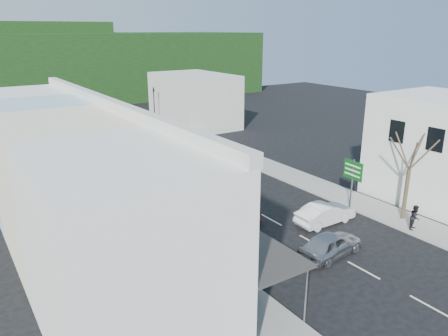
% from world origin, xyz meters
% --- Properties ---
extents(ground, '(120.00, 120.00, 0.00)m').
position_xyz_m(ground, '(0.00, 0.00, 0.00)').
color(ground, black).
rests_on(ground, ground).
extents(sidewalk_left, '(3.00, 52.00, 0.15)m').
position_xyz_m(sidewalk_left, '(-7.50, 10.00, 0.07)').
color(sidewalk_left, gray).
rests_on(sidewalk_left, ground).
extents(sidewalk_right, '(3.00, 52.00, 0.15)m').
position_xyz_m(sidewalk_right, '(7.50, 10.00, 0.07)').
color(sidewalk_right, gray).
rests_on(sidewalk_right, ground).
extents(shopfront_row, '(8.25, 30.00, 8.00)m').
position_xyz_m(shopfront_row, '(-12.49, 5.00, 4.00)').
color(shopfront_row, silver).
rests_on(shopfront_row, ground).
extents(right_building, '(8.00, 9.00, 8.00)m').
position_xyz_m(right_building, '(13.50, -4.00, 4.00)').
color(right_building, silver).
rests_on(right_building, ground).
extents(distant_block_left, '(8.00, 10.00, 6.00)m').
position_xyz_m(distant_block_left, '(-12.00, 27.00, 3.00)').
color(distant_block_left, '#B7B2A8').
rests_on(distant_block_left, ground).
extents(distant_block_right, '(8.00, 12.00, 7.00)m').
position_xyz_m(distant_block_right, '(11.00, 30.00, 3.50)').
color(distant_block_right, '#B7B2A8').
rests_on(distant_block_right, ground).
extents(hillside, '(80.00, 26.00, 14.00)m').
position_xyz_m(hillside, '(-1.45, 65.09, 6.73)').
color(hillside, black).
rests_on(hillside, ground).
extents(bus, '(2.67, 11.64, 3.10)m').
position_xyz_m(bus, '(-3.92, 8.93, 1.55)').
color(bus, '#D4C611').
rests_on(bus, ground).
extents(car_silver, '(4.57, 2.26, 1.40)m').
position_xyz_m(car_silver, '(-0.40, -5.86, 0.70)').
color(car_silver, '#9D9DA1').
rests_on(car_silver, ground).
extents(car_white, '(4.40, 1.81, 1.40)m').
position_xyz_m(car_white, '(2.68, -2.46, 0.70)').
color(car_white, silver).
rests_on(car_white, ground).
extents(car_red, '(4.71, 2.17, 1.40)m').
position_xyz_m(car_red, '(-3.37, 0.53, 0.70)').
color(car_red, maroon).
rests_on(car_red, ground).
extents(car_black_near, '(4.68, 2.34, 1.40)m').
position_xyz_m(car_black_near, '(3.27, 11.02, 0.70)').
color(car_black_near, black).
rests_on(car_black_near, ground).
extents(car_black_far, '(4.40, 1.80, 1.40)m').
position_xyz_m(car_black_far, '(-2.57, 19.46, 0.70)').
color(car_black_far, black).
rests_on(car_black_far, ground).
extents(pedestrian_left, '(0.51, 0.67, 1.70)m').
position_xyz_m(pedestrian_left, '(-7.51, 1.51, 1.00)').
color(pedestrian_left, black).
rests_on(pedestrian_left, sidewalk_left).
extents(pedestrian_right, '(0.80, 0.63, 1.70)m').
position_xyz_m(pedestrian_right, '(6.71, -6.53, 1.00)').
color(pedestrian_right, black).
rests_on(pedestrian_right, sidewalk_right).
extents(direction_sign, '(0.45, 1.79, 3.90)m').
position_xyz_m(direction_sign, '(5.80, -1.91, 1.95)').
color(direction_sign, '#0B5115').
rests_on(direction_sign, ground).
extents(street_tree, '(2.96, 2.96, 7.41)m').
position_xyz_m(street_tree, '(7.61, -5.06, 3.70)').
color(street_tree, '#3A2E21').
rests_on(street_tree, ground).
extents(traffic_signal, '(1.34, 1.49, 5.47)m').
position_xyz_m(traffic_signal, '(5.80, 31.57, 2.73)').
color(traffic_signal, black).
rests_on(traffic_signal, ground).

